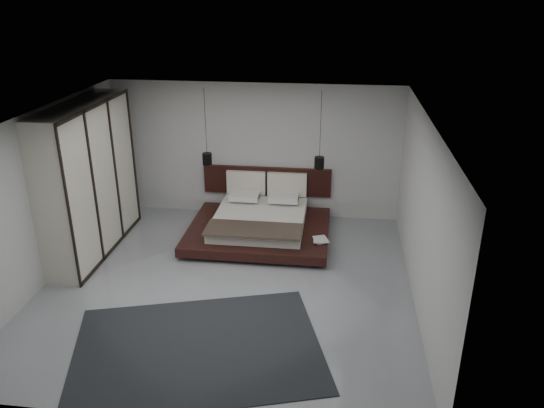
# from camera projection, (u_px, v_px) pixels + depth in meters

# --- Properties ---
(floor) EXTENTS (6.00, 6.00, 0.00)m
(floor) POSITION_uv_depth(u_px,v_px,m) (228.00, 284.00, 8.77)
(floor) COLOR #919399
(floor) RESTS_ON ground
(ceiling) EXTENTS (6.00, 6.00, 0.00)m
(ceiling) POSITION_uv_depth(u_px,v_px,m) (221.00, 118.00, 7.69)
(ceiling) COLOR white
(ceiling) RESTS_ON wall_back
(wall_back) EXTENTS (6.00, 0.00, 6.00)m
(wall_back) POSITION_uv_depth(u_px,v_px,m) (255.00, 151.00, 10.98)
(wall_back) COLOR #B6B6B4
(wall_back) RESTS_ON floor
(wall_front) EXTENTS (6.00, 0.00, 6.00)m
(wall_front) POSITION_uv_depth(u_px,v_px,m) (165.00, 318.00, 5.48)
(wall_front) COLOR #B6B6B4
(wall_front) RESTS_ON floor
(wall_left) EXTENTS (0.00, 6.00, 6.00)m
(wall_left) POSITION_uv_depth(u_px,v_px,m) (43.00, 198.00, 8.58)
(wall_left) COLOR #B6B6B4
(wall_left) RESTS_ON floor
(wall_right) EXTENTS (0.00, 6.00, 6.00)m
(wall_right) POSITION_uv_depth(u_px,v_px,m) (422.00, 216.00, 7.88)
(wall_right) COLOR #B6B6B4
(wall_right) RESTS_ON floor
(lattice_screen) EXTENTS (0.05, 0.90, 2.60)m
(lattice_screen) POSITION_uv_depth(u_px,v_px,m) (109.00, 158.00, 10.85)
(lattice_screen) COLOR black
(lattice_screen) RESTS_ON floor
(bed) EXTENTS (2.69, 2.36, 1.06)m
(bed) POSITION_uv_depth(u_px,v_px,m) (260.00, 222.00, 10.38)
(bed) COLOR black
(bed) RESTS_ON floor
(book_lower) EXTENTS (0.34, 0.39, 0.03)m
(book_lower) POSITION_uv_depth(u_px,v_px,m) (315.00, 241.00, 9.67)
(book_lower) COLOR #99724C
(book_lower) RESTS_ON bed
(book_upper) EXTENTS (0.20, 0.27, 0.02)m
(book_upper) POSITION_uv_depth(u_px,v_px,m) (313.00, 240.00, 9.64)
(book_upper) COLOR #99724C
(book_upper) RESTS_ON book_lower
(pendant_left) EXTENTS (0.19, 0.19, 1.51)m
(pendant_left) POSITION_uv_depth(u_px,v_px,m) (207.00, 159.00, 10.45)
(pendant_left) COLOR black
(pendant_left) RESTS_ON ceiling
(pendant_right) EXTENTS (0.19, 0.19, 1.50)m
(pendant_right) POSITION_uv_depth(u_px,v_px,m) (319.00, 163.00, 10.20)
(pendant_right) COLOR black
(pendant_right) RESTS_ON ceiling
(wardrobe) EXTENTS (0.66, 2.79, 2.74)m
(wardrobe) POSITION_uv_depth(u_px,v_px,m) (88.00, 180.00, 9.46)
(wardrobe) COLOR beige
(wardrobe) RESTS_ON floor
(rug) EXTENTS (3.86, 3.22, 0.01)m
(rug) POSITION_uv_depth(u_px,v_px,m) (198.00, 349.00, 7.22)
(rug) COLOR black
(rug) RESTS_ON floor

